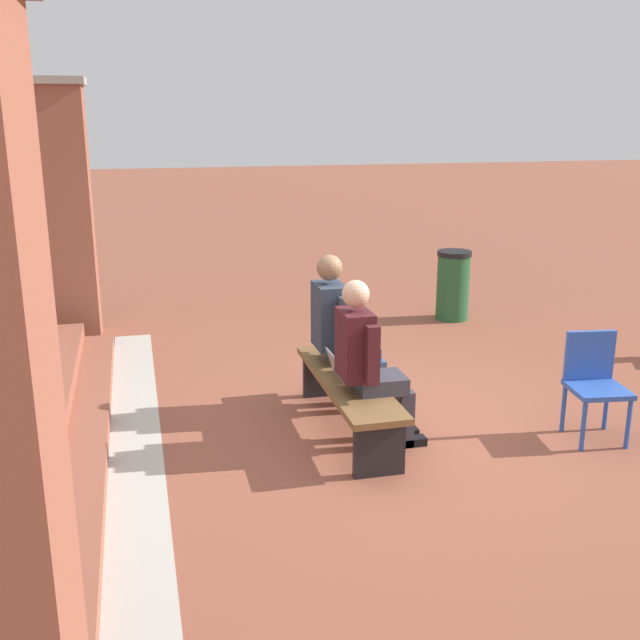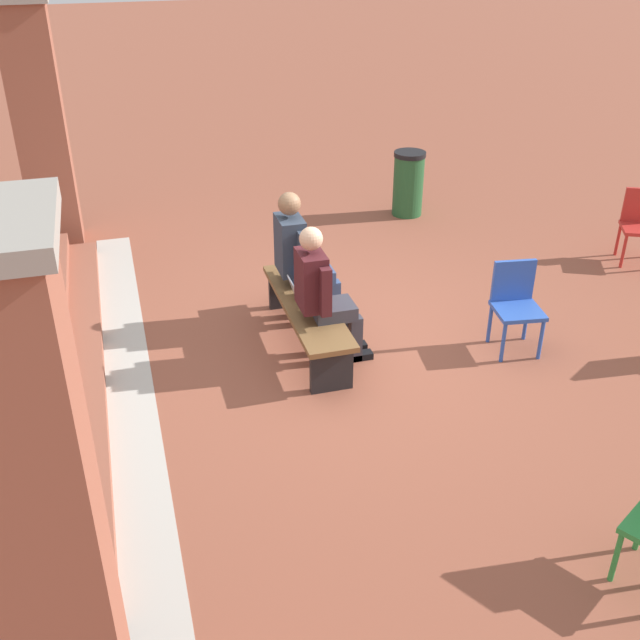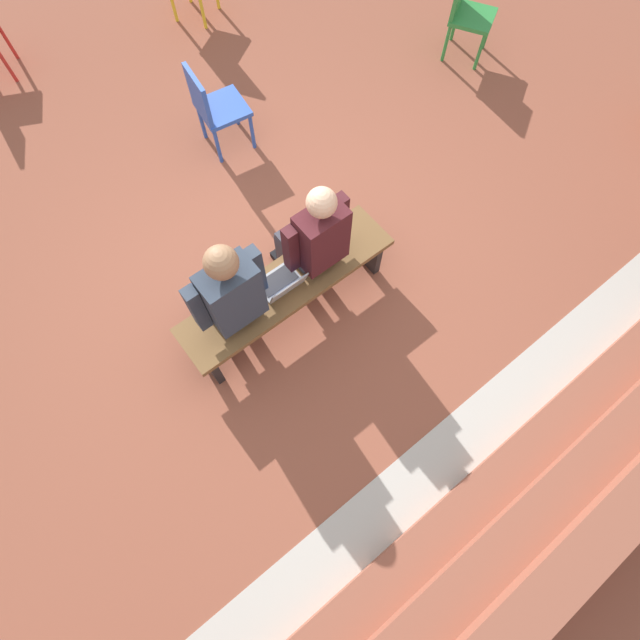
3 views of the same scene
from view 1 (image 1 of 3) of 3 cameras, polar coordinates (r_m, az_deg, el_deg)
The scene contains 10 objects.
ground_plane at distance 6.20m, azimuth 5.23°, elevation -8.32°, with size 60.00×60.00×0.00m, color brown.
concrete_strip at distance 5.95m, azimuth -13.85°, elevation -9.73°, with size 6.31×0.40×0.01m, color #B7B2A8.
brick_steps at distance 5.94m, azimuth -21.27°, elevation -8.62°, with size 5.51×0.90×0.45m.
brick_pillar_right_of_steps at distance 8.78m, azimuth -18.81°, elevation 7.82°, with size 0.64×0.64×2.85m.
bench at distance 6.02m, azimuth 2.15°, elevation -5.32°, with size 1.80×0.44×0.45m.
person_student at distance 5.65m, azimuth 3.69°, elevation -2.98°, with size 0.53×0.67×1.32m.
person_adult at distance 6.33m, azimuth 1.67°, elevation -0.70°, with size 0.56×0.71×1.37m.
laptop at distance 6.01m, azimuth 1.94°, elevation -3.89°, with size 0.32×0.29×0.21m.
plastic_chair_far_left at distance 6.27m, azimuth 20.16°, elevation -4.23°, with size 0.47×0.47×0.84m.
litter_bin at distance 9.40m, azimuth 10.10°, elevation 2.64°, with size 0.42×0.42×0.86m.
Camera 1 is at (-5.33, 1.91, 2.51)m, focal length 42.00 mm.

